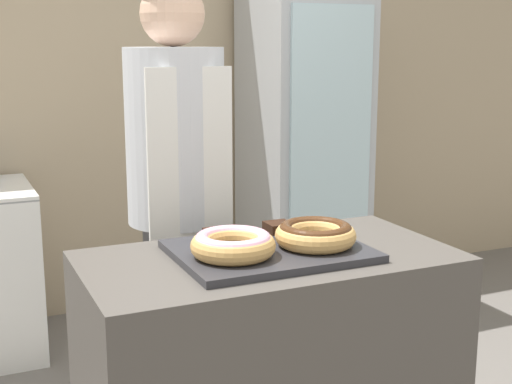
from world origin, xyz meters
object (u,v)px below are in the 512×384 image
(donut_chocolate_glaze, at_px, (315,234))
(baker_person, at_px, (177,198))
(beverage_fridge, at_px, (303,147))
(brownie_back_right, at_px, (278,227))
(brownie_back_left, at_px, (219,234))
(serving_tray, at_px, (269,251))
(donut_light_glaze, at_px, (233,244))

(donut_chocolate_glaze, height_order, baker_person, baker_person)
(donut_chocolate_glaze, height_order, beverage_fridge, beverage_fridge)
(brownie_back_right, bearing_deg, donut_chocolate_glaze, -81.16)
(brownie_back_left, bearing_deg, serving_tray, -55.34)
(brownie_back_right, distance_m, baker_person, 0.50)
(serving_tray, relative_size, brownie_back_left, 6.98)
(donut_light_glaze, bearing_deg, serving_tray, 17.39)
(donut_light_glaze, bearing_deg, brownie_back_left, 81.16)
(donut_chocolate_glaze, height_order, brownie_back_right, donut_chocolate_glaze)
(brownie_back_right, bearing_deg, donut_light_glaze, -141.05)
(donut_light_glaze, bearing_deg, beverage_fridge, 56.55)
(brownie_back_left, bearing_deg, brownie_back_right, 0.00)
(brownie_back_right, bearing_deg, beverage_fridge, 59.54)
(serving_tray, distance_m, beverage_fridge, 2.02)
(baker_person, xyz_separation_m, beverage_fridge, (1.14, 1.12, -0.02))
(donut_chocolate_glaze, bearing_deg, brownie_back_left, 141.05)
(donut_chocolate_glaze, distance_m, brownie_back_right, 0.20)
(serving_tray, xyz_separation_m, beverage_fridge, (1.04, 1.74, 0.04))
(serving_tray, height_order, donut_chocolate_glaze, donut_chocolate_glaze)
(donut_light_glaze, height_order, beverage_fridge, beverage_fridge)
(donut_light_glaze, xyz_separation_m, brownie_back_left, (0.03, 0.20, -0.02))
(serving_tray, bearing_deg, donut_chocolate_glaze, -17.39)
(baker_person, bearing_deg, serving_tray, -80.95)
(serving_tray, relative_size, donut_chocolate_glaze, 2.29)
(brownie_back_left, height_order, brownie_back_right, same)
(donut_chocolate_glaze, distance_m, brownie_back_left, 0.32)
(brownie_back_left, relative_size, beverage_fridge, 0.04)
(serving_tray, height_order, donut_light_glaze, donut_light_glaze)
(baker_person, bearing_deg, donut_chocolate_glaze, -70.22)
(donut_chocolate_glaze, xyz_separation_m, brownie_back_left, (-0.25, 0.20, -0.02))
(brownie_back_left, distance_m, baker_person, 0.46)
(serving_tray, distance_m, brownie_back_right, 0.19)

